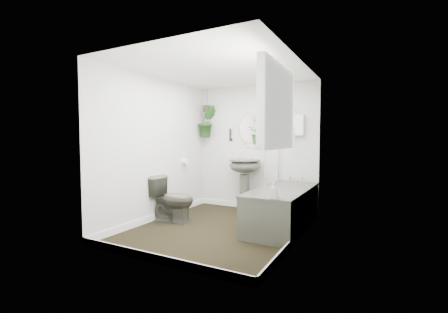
% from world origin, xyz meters
% --- Properties ---
extents(floor, '(2.30, 2.80, 0.02)m').
position_xyz_m(floor, '(0.00, 0.00, -0.01)').
color(floor, black).
rests_on(floor, ground).
extents(ceiling, '(2.30, 2.80, 0.02)m').
position_xyz_m(ceiling, '(0.00, 0.00, 2.31)').
color(ceiling, white).
rests_on(ceiling, ground).
extents(wall_back, '(2.30, 0.02, 2.30)m').
position_xyz_m(wall_back, '(0.00, 1.41, 1.15)').
color(wall_back, silver).
rests_on(wall_back, ground).
extents(wall_front, '(2.30, 0.02, 2.30)m').
position_xyz_m(wall_front, '(0.00, -1.41, 1.15)').
color(wall_front, silver).
rests_on(wall_front, ground).
extents(wall_left, '(0.02, 2.80, 2.30)m').
position_xyz_m(wall_left, '(-1.16, 0.00, 1.15)').
color(wall_left, silver).
rests_on(wall_left, ground).
extents(wall_right, '(0.02, 2.80, 2.30)m').
position_xyz_m(wall_right, '(1.16, 0.00, 1.15)').
color(wall_right, silver).
rests_on(wall_right, ground).
extents(skirting, '(2.30, 2.80, 0.10)m').
position_xyz_m(skirting, '(0.00, 0.00, 0.05)').
color(skirting, white).
rests_on(skirting, floor).
extents(bathtub, '(0.72, 1.72, 0.58)m').
position_xyz_m(bathtub, '(0.80, 0.50, 0.29)').
color(bathtub, '#424238').
rests_on(bathtub, floor).
extents(bath_screen, '(0.04, 0.72, 1.40)m').
position_xyz_m(bath_screen, '(0.47, 0.99, 1.28)').
color(bath_screen, silver).
rests_on(bath_screen, bathtub).
extents(shower_box, '(0.20, 0.10, 0.35)m').
position_xyz_m(shower_box, '(0.80, 1.34, 1.55)').
color(shower_box, white).
rests_on(shower_box, wall_back).
extents(oval_mirror, '(0.46, 0.03, 0.62)m').
position_xyz_m(oval_mirror, '(-0.10, 1.37, 1.50)').
color(oval_mirror, '#ADA092').
rests_on(oval_mirror, wall_back).
extents(wall_sconce, '(0.04, 0.04, 0.22)m').
position_xyz_m(wall_sconce, '(-0.50, 1.36, 1.40)').
color(wall_sconce, black).
rests_on(wall_sconce, wall_back).
extents(toilet_roll_holder, '(0.11, 0.11, 0.11)m').
position_xyz_m(toilet_roll_holder, '(-1.10, 0.70, 0.90)').
color(toilet_roll_holder, white).
rests_on(toilet_roll_holder, wall_left).
extents(window_recess, '(0.08, 1.00, 0.90)m').
position_xyz_m(window_recess, '(1.09, -0.70, 1.65)').
color(window_recess, white).
rests_on(window_recess, wall_right).
extents(window_sill, '(0.18, 1.00, 0.04)m').
position_xyz_m(window_sill, '(1.02, -0.70, 1.23)').
color(window_sill, white).
rests_on(window_sill, wall_right).
extents(window_blinds, '(0.01, 0.86, 0.76)m').
position_xyz_m(window_blinds, '(1.04, -0.70, 1.65)').
color(window_blinds, white).
rests_on(window_blinds, wall_right).
extents(toilet, '(0.76, 0.49, 0.72)m').
position_xyz_m(toilet, '(-0.85, 0.00, 0.36)').
color(toilet, '#424238').
rests_on(toilet, floor).
extents(pedestal_sink, '(0.66, 0.60, 0.95)m').
position_xyz_m(pedestal_sink, '(-0.10, 1.14, 0.48)').
color(pedestal_sink, '#424238').
rests_on(pedestal_sink, floor).
extents(sill_plant, '(0.26, 0.24, 0.24)m').
position_xyz_m(sill_plant, '(1.00, -0.97, 1.37)').
color(sill_plant, black).
rests_on(sill_plant, window_sill).
extents(hanging_plant, '(0.44, 0.43, 0.62)m').
position_xyz_m(hanging_plant, '(-0.96, 1.25, 1.65)').
color(hanging_plant, black).
rests_on(hanging_plant, ceiling).
extents(soap_bottle, '(0.10, 0.10, 0.20)m').
position_xyz_m(soap_bottle, '(0.92, -0.29, 0.68)').
color(soap_bottle, black).
rests_on(soap_bottle, bathtub).
extents(hanging_pot, '(0.16, 0.16, 0.12)m').
position_xyz_m(hanging_pot, '(-0.96, 1.25, 1.90)').
color(hanging_pot, '#38291C').
rests_on(hanging_pot, ceiling).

